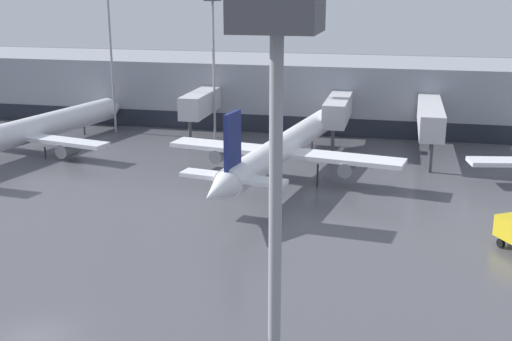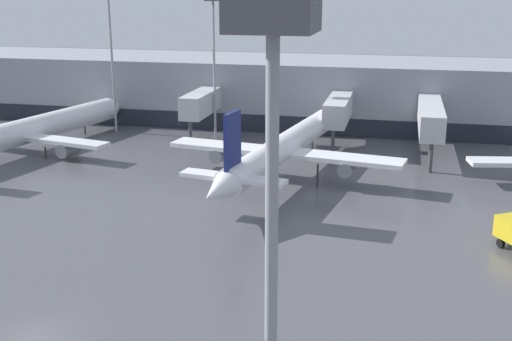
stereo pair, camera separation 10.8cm
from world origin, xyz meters
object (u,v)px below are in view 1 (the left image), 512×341
object	(u,v)px
parked_jet_3	(283,148)
apron_light_mast_5	(213,26)
parked_jet_0	(24,132)
apron_light_mast_3	(108,10)
apron_light_mast_4	(276,181)

from	to	relation	value
parked_jet_3	apron_light_mast_5	world-z (taller)	apron_light_mast_5
parked_jet_3	parked_jet_0	bearing A→B (deg)	91.96
parked_jet_3	apron_light_mast_3	size ratio (longest dim) A/B	1.71
parked_jet_3	apron_light_mast_3	xyz separation A→B (m)	(-26.03, 17.05, 12.61)
parked_jet_0	apron_light_mast_5	xyz separation A→B (m)	(19.44, 12.71, 11.67)
parked_jet_0	apron_light_mast_3	size ratio (longest dim) A/B	1.85
parked_jet_3	apron_light_mast_5	distance (m)	23.30
parked_jet_0	apron_light_mast_5	size ratio (longest dim) A/B	2.10
apron_light_mast_5	parked_jet_3	bearing A→B (deg)	-54.39
apron_light_mast_3	parked_jet_0	bearing A→B (deg)	-112.52
parked_jet_0	parked_jet_3	world-z (taller)	parked_jet_3
apron_light_mast_3	apron_light_mast_5	size ratio (longest dim) A/B	1.14
parked_jet_0	parked_jet_3	xyz separation A→B (m)	(31.43, -4.03, 0.76)
parked_jet_0	apron_light_mast_3	bearing A→B (deg)	-10.61
apron_light_mast_4	parked_jet_0	bearing A→B (deg)	127.53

